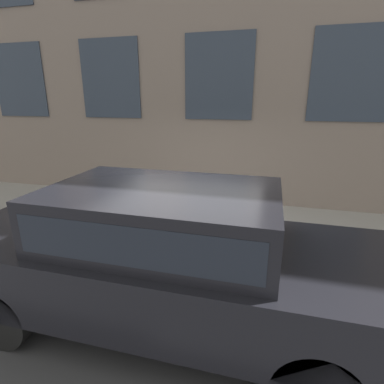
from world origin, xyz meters
TOP-DOWN VIEW (x-y plane):
  - ground_plane at (0.00, 0.00)m, footprint 80.00×80.00m
  - sidewalk at (1.56, 0.00)m, footprint 3.12×60.00m
  - fire_hydrant at (0.69, 0.35)m, footprint 0.28×0.41m
  - person at (1.01, -0.24)m, footprint 0.30×0.20m
  - parked_car_charcoal_near at (-1.39, -0.20)m, footprint 1.87×5.34m

SIDE VIEW (x-z plane):
  - ground_plane at x=0.00m, z-range 0.00..0.00m
  - sidewalk at x=1.56m, z-range 0.00..0.13m
  - fire_hydrant at x=0.69m, z-range 0.14..0.94m
  - person at x=1.01m, z-range 0.26..1.49m
  - parked_car_charcoal_near at x=-1.39m, z-range 0.10..1.88m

